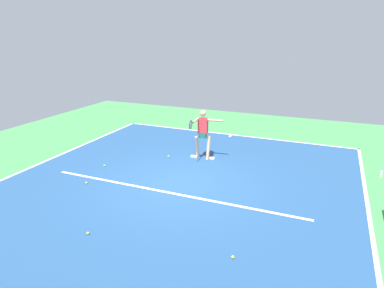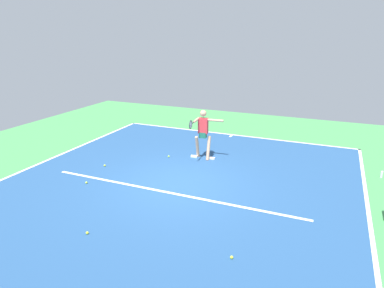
{
  "view_description": "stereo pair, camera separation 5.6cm",
  "coord_description": "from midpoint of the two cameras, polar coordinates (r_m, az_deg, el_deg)",
  "views": [
    {
      "loc": [
        -3.98,
        8.47,
        4.32
      ],
      "look_at": [
        0.06,
        -1.15,
        0.9
      ],
      "focal_mm": 31.56,
      "sensor_mm": 36.0,
      "label": 1
    },
    {
      "loc": [
        -4.03,
        8.44,
        4.32
      ],
      "look_at": [
        0.06,
        -1.15,
        0.9
      ],
      "focal_mm": 31.56,
      "sensor_mm": 36.0,
      "label": 2
    }
  ],
  "objects": [
    {
      "name": "tennis_ball_near_service_line",
      "position": [
        12.41,
        -4.11,
        -2.1
      ],
      "size": [
        0.07,
        0.07,
        0.07
      ],
      "primitive_type": "sphere",
      "color": "#C6E53D",
      "rests_on": "ground_plane"
    },
    {
      "name": "court_line_sideline_left",
      "position": [
        9.57,
        27.65,
        -10.93
      ],
      "size": [
        0.1,
        11.31,
        0.01
      ],
      "primitive_type": "cube",
      "color": "white",
      "rests_on": "ground_plane"
    },
    {
      "name": "court_line_centre_mark",
      "position": [
        15.06,
        6.4,
        1.39
      ],
      "size": [
        0.1,
        0.3,
        0.01
      ],
      "primitive_type": "cube",
      "color": "white",
      "rests_on": "ground_plane"
    },
    {
      "name": "court_line_baseline_near",
      "position": [
        15.24,
        6.62,
        1.59
      ],
      "size": [
        10.46,
        0.1,
        0.01
      ],
      "primitive_type": "cube",
      "color": "white",
      "rests_on": "ground_plane"
    },
    {
      "name": "court_line_sideline_right",
      "position": [
        13.21,
        -23.16,
        -2.45
      ],
      "size": [
        0.1,
        11.31,
        0.01
      ],
      "primitive_type": "cube",
      "color": "white",
      "rests_on": "ground_plane"
    },
    {
      "name": "water_bottle",
      "position": [
        12.21,
        29.22,
        -4.44
      ],
      "size": [
        0.07,
        0.07,
        0.22
      ],
      "primitive_type": "cylinder",
      "color": "white",
      "rests_on": "ground_plane"
    },
    {
      "name": "ground_plane",
      "position": [
        10.3,
        -2.32,
        -6.64
      ],
      "size": [
        20.18,
        20.18,
        0.0
      ],
      "primitive_type": "plane",
      "color": "#428E4C"
    },
    {
      "name": "court_line_service",
      "position": [
        9.74,
        -4.06,
        -8.19
      ],
      "size": [
        7.84,
        0.1,
        0.01
      ],
      "primitive_type": "cube",
      "color": "white",
      "rests_on": "ground_plane"
    },
    {
      "name": "court_surface",
      "position": [
        10.3,
        -2.32,
        -6.63
      ],
      "size": [
        10.46,
        11.31,
        0.0
      ],
      "primitive_type": "cube",
      "color": "navy",
      "rests_on": "ground_plane"
    },
    {
      "name": "tennis_ball_far_corner",
      "position": [
        10.74,
        -17.55,
        -6.28
      ],
      "size": [
        0.07,
        0.07,
        0.07
      ],
      "primitive_type": "sphere",
      "color": "#C6E53D",
      "rests_on": "ground_plane"
    },
    {
      "name": "tennis_ball_by_sideline",
      "position": [
        7.21,
        6.69,
        -18.46
      ],
      "size": [
        0.07,
        0.07,
        0.07
      ],
      "primitive_type": "sphere",
      "color": "#CCE033",
      "rests_on": "ground_plane"
    },
    {
      "name": "tennis_player",
      "position": [
        11.93,
        1.7,
        2.19
      ],
      "size": [
        1.18,
        1.27,
        1.8
      ],
      "rotation": [
        0.0,
        0.0,
        0.1
      ],
      "color": "tan",
      "rests_on": "ground_plane"
    },
    {
      "name": "tennis_ball_near_player",
      "position": [
        11.91,
        -14.69,
        -3.56
      ],
      "size": [
        0.07,
        0.07,
        0.07
      ],
      "primitive_type": "sphere",
      "color": "yellow",
      "rests_on": "ground_plane"
    },
    {
      "name": "tennis_ball_by_baseline",
      "position": [
        8.22,
        -17.36,
        -14.2
      ],
      "size": [
        0.07,
        0.07,
        0.07
      ],
      "primitive_type": "sphere",
      "color": "yellow",
      "rests_on": "ground_plane"
    }
  ]
}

